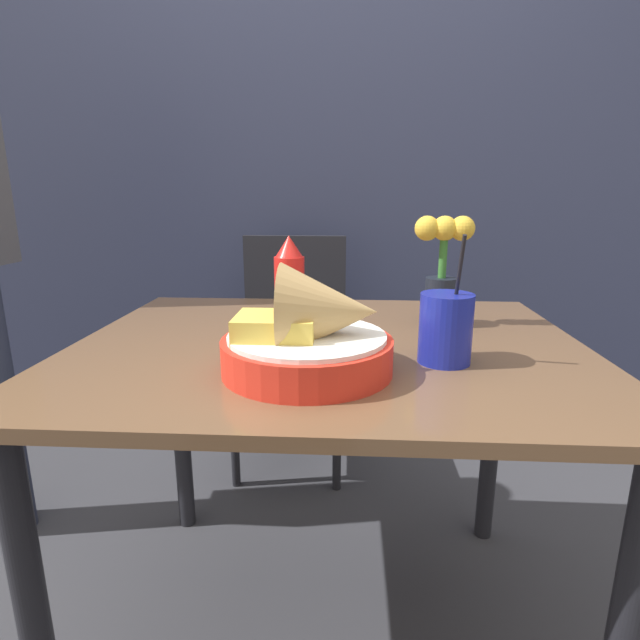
{
  "coord_description": "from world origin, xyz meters",
  "views": [
    {
      "loc": [
        0.04,
        -0.99,
        1.02
      ],
      "look_at": [
        -0.01,
        -0.05,
        0.78
      ],
      "focal_mm": 28.0,
      "sensor_mm": 36.0,
      "label": 1
    }
  ],
  "objects": [
    {
      "name": "ground_plane",
      "position": [
        0.0,
        0.0,
        0.0
      ],
      "size": [
        12.0,
        12.0,
        0.0
      ],
      "primitive_type": "plane",
      "color": "#38383D"
    },
    {
      "name": "wall_window",
      "position": [
        0.0,
        1.23,
        1.3
      ],
      "size": [
        7.0,
        0.06,
        2.6
      ],
      "color": "#2D334C",
      "rests_on": "ground_plane"
    },
    {
      "name": "dining_table",
      "position": [
        0.0,
        0.0,
        0.62
      ],
      "size": [
        1.05,
        0.84,
        0.72
      ],
      "color": "brown",
      "rests_on": "ground_plane"
    },
    {
      "name": "chair_far_window",
      "position": [
        -0.17,
        0.85,
        0.51
      ],
      "size": [
        0.4,
        0.4,
        0.86
      ],
      "color": "black",
      "rests_on": "ground_plane"
    },
    {
      "name": "food_basket",
      "position": [
        -0.02,
        -0.18,
        0.79
      ],
      "size": [
        0.3,
        0.3,
        0.19
      ],
      "color": "red",
      "rests_on": "dining_table"
    },
    {
      "name": "ketchup_bottle",
      "position": [
        -0.09,
        0.05,
        0.82
      ],
      "size": [
        0.06,
        0.06,
        0.21
      ],
      "color": "red",
      "rests_on": "dining_table"
    },
    {
      "name": "drink_cup",
      "position": [
        0.22,
        -0.12,
        0.78
      ],
      "size": [
        0.1,
        0.1,
        0.23
      ],
      "color": "#192399",
      "rests_on": "dining_table"
    },
    {
      "name": "flower_vase",
      "position": [
        0.25,
        0.15,
        0.86
      ],
      "size": [
        0.13,
        0.07,
        0.25
      ],
      "color": "black",
      "rests_on": "dining_table"
    }
  ]
}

